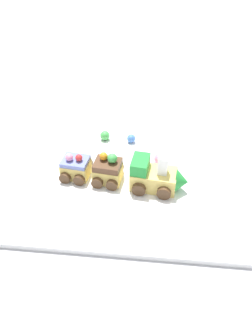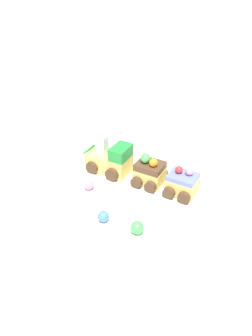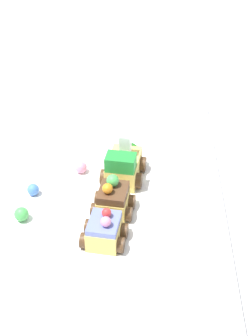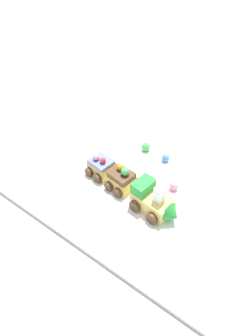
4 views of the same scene
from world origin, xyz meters
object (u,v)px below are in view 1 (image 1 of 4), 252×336
cake_train_locomotive (157,177)px  gumball_blue (133,139)px  cake_car_blueberry (76,167)px  gumball_green (105,136)px  gumball_pink (159,159)px  cake_car_chocolate (108,171)px

cake_train_locomotive → gumball_blue: cake_train_locomotive is taller
cake_car_blueberry → gumball_blue: (0.12, 0.14, -0.01)m
gumball_green → gumball_blue: bearing=-3.7°
gumball_pink → gumball_blue: gumball_pink is taller
cake_train_locomotive → cake_car_blueberry: size_ratio=1.66×
cake_car_chocolate → gumball_green: bearing=107.9°
cake_train_locomotive → cake_car_chocolate: cake_train_locomotive is taller
cake_car_chocolate → cake_car_blueberry: (-0.07, 0.01, -0.00)m
cake_car_chocolate → gumball_blue: size_ratio=3.48×
gumball_pink → cake_train_locomotive: bearing=-91.8°
cake_train_locomotive → gumball_green: 0.22m
cake_car_blueberry → gumball_blue: size_ratio=3.48×
cake_train_locomotive → cake_car_chocolate: 0.11m
gumball_blue → gumball_green: gumball_green is taller
gumball_green → cake_car_chocolate: bearing=-78.9°
cake_car_chocolate → gumball_blue: (0.04, 0.15, -0.01)m
cake_car_blueberry → cake_train_locomotive: bearing=0.1°
cake_car_chocolate → cake_car_blueberry: size_ratio=1.00×
gumball_pink → cake_car_chocolate: bearing=-147.3°
cake_car_chocolate → gumball_blue: 0.16m
cake_car_blueberry → gumball_pink: bearing=25.6°
cake_train_locomotive → cake_car_chocolate: (-0.11, 0.01, -0.00)m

